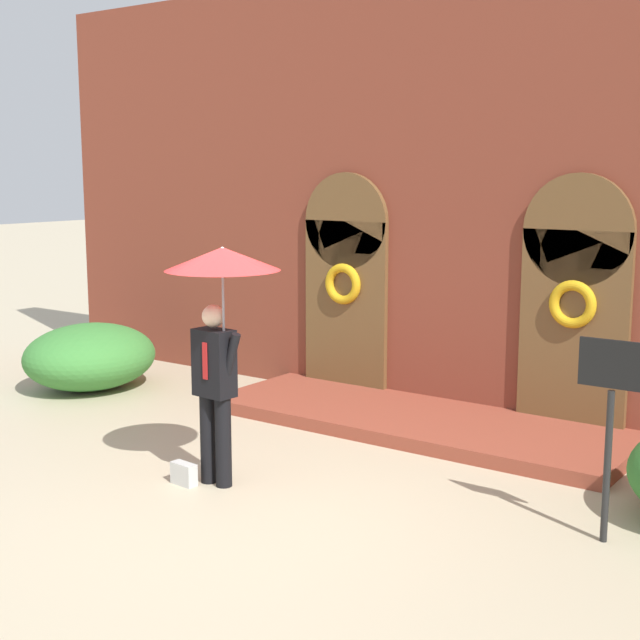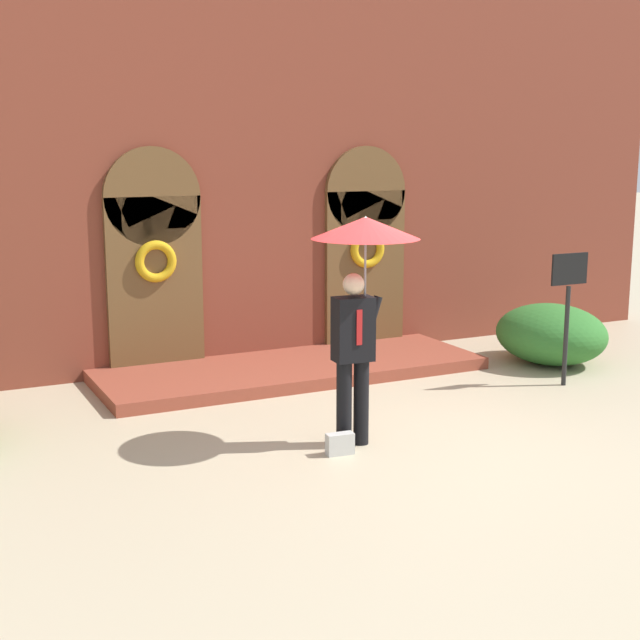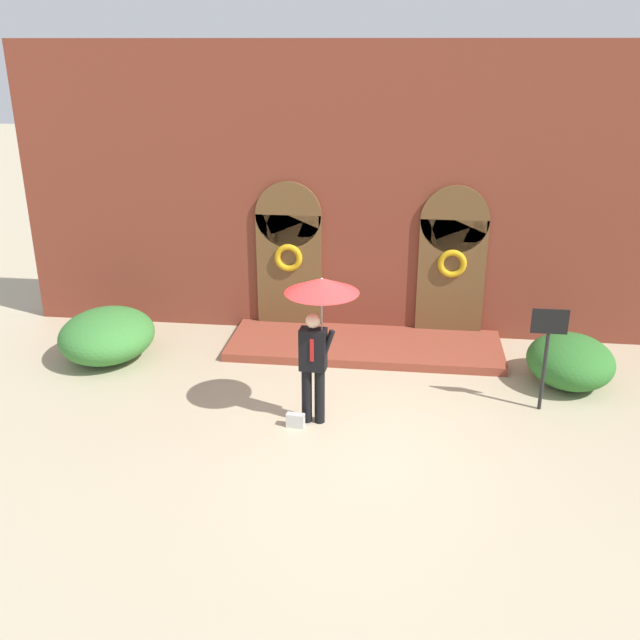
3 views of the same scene
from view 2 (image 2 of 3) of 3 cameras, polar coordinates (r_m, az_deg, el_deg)
The scene contains 6 objects.
ground_plane at distance 9.50m, azimuth 5.86°, elevation -7.72°, with size 80.00×80.00×0.00m, color tan.
building_facade at distance 12.70m, azimuth -3.99°, elevation 9.38°, with size 14.00×2.30×5.60m.
person_with_umbrella at distance 8.95m, azimuth 2.73°, elevation 3.75°, with size 1.10×1.10×2.36m.
handbag at distance 9.03m, azimuth 1.28°, elevation -7.93°, with size 0.28×0.12×0.22m, color #B7B7B2.
sign_post at distance 11.77m, azimuth 15.60°, elevation 1.44°, with size 0.56×0.06×1.72m.
shrub_right at distance 13.07m, azimuth 14.57°, elevation -0.87°, with size 1.46×1.68×0.85m, color #2D6B28.
Camera 2 is at (-4.81, -7.60, 3.06)m, focal length 50.00 mm.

